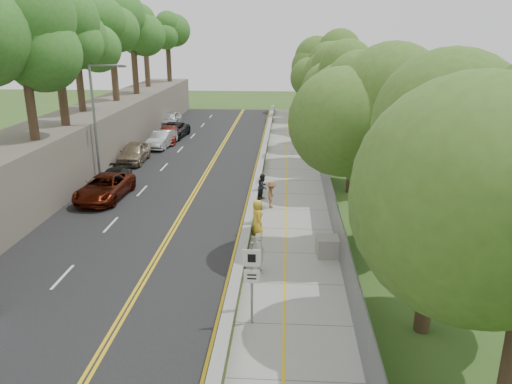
{
  "coord_description": "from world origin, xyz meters",
  "views": [
    {
      "loc": [
        2.17,
        -18.4,
        9.92
      ],
      "look_at": [
        0.5,
        8.0,
        1.4
      ],
      "focal_mm": 35.0,
      "sensor_mm": 36.0,
      "label": 1
    }
  ],
  "objects_px": {
    "streetlight": "(97,115)",
    "signpost": "(252,275)",
    "concrete_block": "(331,246)",
    "car_2": "(105,188)",
    "painter_0": "(257,217)",
    "person_far": "(311,142)",
    "construction_barrel": "(302,142)"
  },
  "relations": [
    {
      "from": "construction_barrel",
      "to": "person_far",
      "type": "bearing_deg",
      "value": -74.71
    },
    {
      "from": "person_far",
      "to": "streetlight",
      "type": "bearing_deg",
      "value": 45.47
    },
    {
      "from": "construction_barrel",
      "to": "concrete_block",
      "type": "height_order",
      "value": "concrete_block"
    },
    {
      "from": "streetlight",
      "to": "construction_barrel",
      "type": "height_order",
      "value": "streetlight"
    },
    {
      "from": "signpost",
      "to": "person_far",
      "type": "relative_size",
      "value": 1.73
    },
    {
      "from": "concrete_block",
      "to": "painter_0",
      "type": "bearing_deg",
      "value": 146.2
    },
    {
      "from": "concrete_block",
      "to": "person_far",
      "type": "bearing_deg",
      "value": 90.28
    },
    {
      "from": "signpost",
      "to": "construction_barrel",
      "type": "distance_m",
      "value": 29.05
    },
    {
      "from": "streetlight",
      "to": "person_far",
      "type": "distance_m",
      "value": 17.85
    },
    {
      "from": "streetlight",
      "to": "person_far",
      "type": "bearing_deg",
      "value": 32.89
    },
    {
      "from": "signpost",
      "to": "concrete_block",
      "type": "bearing_deg",
      "value": 60.99
    },
    {
      "from": "car_2",
      "to": "painter_0",
      "type": "relative_size",
      "value": 2.89
    },
    {
      "from": "signpost",
      "to": "streetlight",
      "type": "bearing_deg",
      "value": 124.08
    },
    {
      "from": "concrete_block",
      "to": "painter_0",
      "type": "xyz_separation_m",
      "value": [
        -3.55,
        2.38,
        0.47
      ]
    },
    {
      "from": "signpost",
      "to": "painter_0",
      "type": "bearing_deg",
      "value": 92.09
    },
    {
      "from": "streetlight",
      "to": "construction_barrel",
      "type": "distance_m",
      "value": 18.84
    },
    {
      "from": "car_2",
      "to": "person_far",
      "type": "distance_m",
      "value": 18.69
    },
    {
      "from": "streetlight",
      "to": "person_far",
      "type": "xyz_separation_m",
      "value": [
        14.66,
        9.48,
        -3.69
      ]
    },
    {
      "from": "construction_barrel",
      "to": "car_2",
      "type": "relative_size",
      "value": 0.16
    },
    {
      "from": "signpost",
      "to": "person_far",
      "type": "height_order",
      "value": "signpost"
    },
    {
      "from": "painter_0",
      "to": "signpost",
      "type": "bearing_deg",
      "value": 168.41
    },
    {
      "from": "streetlight",
      "to": "concrete_block",
      "type": "distance_m",
      "value": 18.96
    },
    {
      "from": "car_2",
      "to": "painter_0",
      "type": "distance_m",
      "value": 10.97
    },
    {
      "from": "construction_barrel",
      "to": "car_2",
      "type": "bearing_deg",
      "value": -128.73
    },
    {
      "from": "concrete_block",
      "to": "signpost",
      "type": "bearing_deg",
      "value": -119.01
    },
    {
      "from": "person_far",
      "to": "construction_barrel",
      "type": "bearing_deg",
      "value": -62.14
    },
    {
      "from": "construction_barrel",
      "to": "signpost",
      "type": "bearing_deg",
      "value": -94.93
    },
    {
      "from": "car_2",
      "to": "painter_0",
      "type": "xyz_separation_m",
      "value": [
        9.75,
        -5.03,
        0.19
      ]
    },
    {
      "from": "painter_0",
      "to": "person_far",
      "type": "relative_size",
      "value": 1.02
    },
    {
      "from": "signpost",
      "to": "person_far",
      "type": "xyz_separation_m",
      "value": [
        3.15,
        26.5,
        -1.01
      ]
    },
    {
      "from": "concrete_block",
      "to": "person_far",
      "type": "xyz_separation_m",
      "value": [
        -0.1,
        20.64,
        0.45
      ]
    },
    {
      "from": "streetlight",
      "to": "signpost",
      "type": "relative_size",
      "value": 2.58
    }
  ]
}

